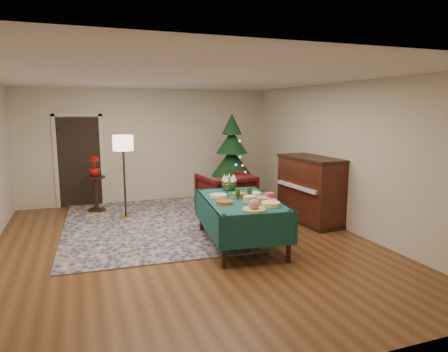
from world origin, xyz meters
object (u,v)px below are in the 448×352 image
object	(u,v)px
christmas_tree	(232,164)
piano	(311,190)
side_table	(96,194)
potted_plant	(95,171)
floor_lamp	(123,148)
armchair	(226,194)
gift_box	(269,196)
buffet_table	(240,208)

from	to	relation	value
christmas_tree	piano	xyz separation A→B (m)	(0.94, -1.89, -0.32)
side_table	potted_plant	world-z (taller)	potted_plant
potted_plant	piano	bearing A→B (deg)	-30.37
floor_lamp	side_table	distance (m)	1.41
armchair	gift_box	bearing A→B (deg)	85.58
side_table	christmas_tree	bearing A→B (deg)	-8.13
gift_box	piano	size ratio (longest dim) A/B	0.08
floor_lamp	piano	xyz separation A→B (m)	(3.42, -1.58, -0.81)
armchair	side_table	distance (m)	2.90
potted_plant	piano	distance (m)	4.60
armchair	christmas_tree	world-z (taller)	christmas_tree
buffet_table	gift_box	xyz separation A→B (m)	(0.45, -0.15, 0.20)
armchair	side_table	xyz separation A→B (m)	(-2.49, 1.48, -0.13)
buffet_table	gift_box	distance (m)	0.52
buffet_table	floor_lamp	world-z (taller)	floor_lamp
gift_box	christmas_tree	world-z (taller)	christmas_tree
side_table	christmas_tree	size ratio (longest dim) A/B	0.37
buffet_table	christmas_tree	size ratio (longest dim) A/B	0.99
armchair	piano	xyz separation A→B (m)	(1.48, -0.85, 0.13)
buffet_table	piano	bearing A→B (deg)	23.95
buffet_table	armchair	bearing A→B (deg)	77.76
buffet_table	piano	distance (m)	2.01
floor_lamp	christmas_tree	xyz separation A→B (m)	(2.47, 0.31, -0.49)
side_table	piano	bearing A→B (deg)	-30.37
christmas_tree	armchair	bearing A→B (deg)	-116.97
floor_lamp	side_table	size ratio (longest dim) A/B	2.19
side_table	buffet_table	bearing A→B (deg)	-55.87
armchair	piano	bearing A→B (deg)	142.95
buffet_table	armchair	xyz separation A→B (m)	(0.36, 1.66, -0.11)
side_table	christmas_tree	world-z (taller)	christmas_tree
armchair	potted_plant	distance (m)	2.92
buffet_table	christmas_tree	xyz separation A→B (m)	(0.89, 2.71, 0.34)
armchair	christmas_tree	xyz separation A→B (m)	(0.53, 1.05, 0.45)
side_table	armchair	bearing A→B (deg)	-30.70
potted_plant	piano	xyz separation A→B (m)	(3.96, -2.32, -0.26)
gift_box	christmas_tree	size ratio (longest dim) A/B	0.06
buffet_table	floor_lamp	bearing A→B (deg)	123.36
gift_box	potted_plant	xyz separation A→B (m)	(-2.58, 3.29, 0.08)
floor_lamp	christmas_tree	world-z (taller)	christmas_tree
floor_lamp	gift_box	bearing A→B (deg)	-51.46
gift_box	buffet_table	bearing A→B (deg)	161.83
floor_lamp	potted_plant	distance (m)	1.07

